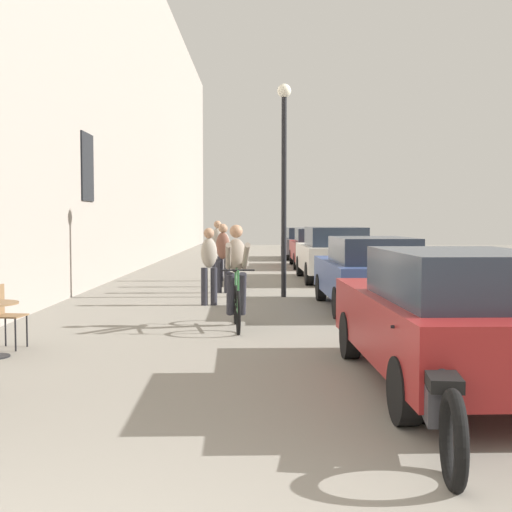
{
  "coord_description": "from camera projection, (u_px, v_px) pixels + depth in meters",
  "views": [
    {
      "loc": [
        1.14,
        -2.51,
        1.8
      ],
      "look_at": [
        1.06,
        13.74,
        0.89
      ],
      "focal_mm": 45.97,
      "sensor_mm": 36.0,
      "label": 1
    }
  ],
  "objects": [
    {
      "name": "parked_car_third",
      "position": [
        333.0,
        253.0,
        19.21
      ],
      "size": [
        1.96,
        4.48,
        1.58
      ],
      "color": "beige",
      "rests_on": "ground_plane"
    },
    {
      "name": "parked_car_nearest",
      "position": [
        448.0,
        316.0,
        6.96
      ],
      "size": [
        1.88,
        4.23,
        1.48
      ],
      "color": "maroon",
      "rests_on": "ground_plane"
    },
    {
      "name": "pedestrian_furthest",
      "position": [
        218.0,
        247.0,
        19.13
      ],
      "size": [
        0.37,
        0.28,
        1.77
      ],
      "color": "#26262D",
      "rests_on": "ground_plane"
    },
    {
      "name": "pedestrian_mid",
      "position": [
        223.0,
        254.0,
        16.0
      ],
      "size": [
        0.36,
        0.28,
        1.69
      ],
      "color": "#26262D",
      "rests_on": "ground_plane"
    },
    {
      "name": "parked_motorcycle",
      "position": [
        437.0,
        397.0,
        5.13
      ],
      "size": [
        0.62,
        2.14,
        0.92
      ],
      "color": "black",
      "rests_on": "ground_plane"
    },
    {
      "name": "pedestrian_far",
      "position": [
        224.0,
        252.0,
        17.44
      ],
      "size": [
        0.35,
        0.26,
        1.66
      ],
      "color": "#26262D",
      "rests_on": "ground_plane"
    },
    {
      "name": "pedestrian_near",
      "position": [
        209.0,
        262.0,
        13.68
      ],
      "size": [
        0.38,
        0.3,
        1.62
      ],
      "color": "#26262D",
      "rests_on": "ground_plane"
    },
    {
      "name": "parked_car_fourth",
      "position": [
        315.0,
        247.0,
        24.7
      ],
      "size": [
        1.77,
        4.14,
        1.47
      ],
      "color": "maroon",
      "rests_on": "ground_plane"
    },
    {
      "name": "cyclist_on_bicycle",
      "position": [
        236.0,
        279.0,
        10.88
      ],
      "size": [
        0.52,
        1.76,
        1.74
      ],
      "color": "black",
      "rests_on": "ground_plane"
    },
    {
      "name": "parked_car_fifth",
      "position": [
        302.0,
        243.0,
        29.92
      ],
      "size": [
        1.8,
        4.07,
        1.43
      ],
      "color": "#595960",
      "rests_on": "ground_plane"
    },
    {
      "name": "cafe_chair_far_toward_street",
      "position": [
        5.0,
        312.0,
        9.09
      ],
      "size": [
        0.43,
        0.43,
        0.89
      ],
      "color": "black",
      "rests_on": "ground_plane"
    },
    {
      "name": "building_facade_left",
      "position": [
        75.0,
        50.0,
        16.27
      ],
      "size": [
        0.54,
        68.0,
        12.01
      ],
      "color": "gray",
      "rests_on": "ground_plane"
    },
    {
      "name": "street_lamp",
      "position": [
        284.0,
        163.0,
        15.06
      ],
      "size": [
        0.32,
        0.32,
        4.9
      ],
      "color": "black",
      "rests_on": "ground_plane"
    },
    {
      "name": "parked_car_second",
      "position": [
        368.0,
        272.0,
        13.03
      ],
      "size": [
        1.82,
        4.13,
        1.45
      ],
      "color": "#384C84",
      "rests_on": "ground_plane"
    }
  ]
}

